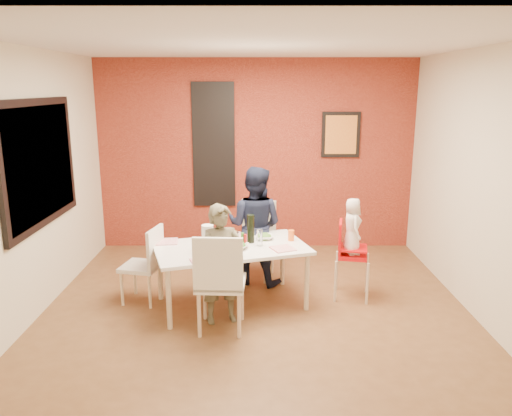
{
  "coord_description": "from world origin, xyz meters",
  "views": [
    {
      "loc": [
        -0.0,
        -4.87,
        2.31
      ],
      "look_at": [
        0.0,
        0.3,
        1.05
      ],
      "focal_mm": 35.0,
      "sensor_mm": 36.0,
      "label": 1
    }
  ],
  "objects_px": {
    "chair_near": "(220,278)",
    "child_near": "(222,264)",
    "high_chair": "(349,252)",
    "child_far": "(255,226)",
    "paper_towel_roll": "(208,238)",
    "wine_bottle": "(251,229)",
    "chair_left": "(147,261)",
    "dining_table": "(231,252)",
    "chair_far": "(257,234)",
    "toddler": "(352,226)"
  },
  "relations": [
    {
      "from": "child_far",
      "to": "paper_towel_roll",
      "type": "height_order",
      "value": "child_far"
    },
    {
      "from": "chair_far",
      "to": "child_near",
      "type": "relative_size",
      "value": 0.78
    },
    {
      "from": "dining_table",
      "to": "chair_far",
      "type": "relative_size",
      "value": 1.89
    },
    {
      "from": "dining_table",
      "to": "child_far",
      "type": "distance_m",
      "value": 0.7
    },
    {
      "from": "toddler",
      "to": "paper_towel_roll",
      "type": "relative_size",
      "value": 2.27
    },
    {
      "from": "paper_towel_roll",
      "to": "chair_left",
      "type": "bearing_deg",
      "value": 162.62
    },
    {
      "from": "chair_near",
      "to": "paper_towel_roll",
      "type": "xyz_separation_m",
      "value": [
        -0.15,
        0.5,
        0.24
      ]
    },
    {
      "from": "chair_near",
      "to": "high_chair",
      "type": "distance_m",
      "value": 1.61
    },
    {
      "from": "wine_bottle",
      "to": "paper_towel_roll",
      "type": "bearing_deg",
      "value": -147.45
    },
    {
      "from": "chair_left",
      "to": "dining_table",
      "type": "bearing_deg",
      "value": 97.41
    },
    {
      "from": "chair_far",
      "to": "chair_left",
      "type": "height_order",
      "value": "chair_far"
    },
    {
      "from": "chair_far",
      "to": "paper_towel_roll",
      "type": "xyz_separation_m",
      "value": [
        -0.5,
        -1.03,
        0.27
      ]
    },
    {
      "from": "chair_near",
      "to": "child_far",
      "type": "bearing_deg",
      "value": -101.74
    },
    {
      "from": "child_far",
      "to": "child_near",
      "type": "bearing_deg",
      "value": 92.84
    },
    {
      "from": "dining_table",
      "to": "high_chair",
      "type": "relative_size",
      "value": 2.03
    },
    {
      "from": "high_chair",
      "to": "child_far",
      "type": "distance_m",
      "value": 1.15
    },
    {
      "from": "high_chair",
      "to": "wine_bottle",
      "type": "height_order",
      "value": "wine_bottle"
    },
    {
      "from": "chair_near",
      "to": "child_near",
      "type": "distance_m",
      "value": 0.25
    },
    {
      "from": "high_chair",
      "to": "chair_far",
      "type": "bearing_deg",
      "value": 67.26
    },
    {
      "from": "toddler",
      "to": "wine_bottle",
      "type": "bearing_deg",
      "value": 85.08
    },
    {
      "from": "chair_near",
      "to": "wine_bottle",
      "type": "distance_m",
      "value": 0.87
    },
    {
      "from": "chair_near",
      "to": "child_near",
      "type": "height_order",
      "value": "child_near"
    },
    {
      "from": "chair_left",
      "to": "chair_far",
      "type": "bearing_deg",
      "value": 136.52
    },
    {
      "from": "paper_towel_roll",
      "to": "child_near",
      "type": "bearing_deg",
      "value": -58.01
    },
    {
      "from": "high_chair",
      "to": "toddler",
      "type": "xyz_separation_m",
      "value": [
        0.02,
        -0.01,
        0.3
      ]
    },
    {
      "from": "chair_left",
      "to": "paper_towel_roll",
      "type": "distance_m",
      "value": 0.79
    },
    {
      "from": "high_chair",
      "to": "child_far",
      "type": "xyz_separation_m",
      "value": [
        -1.05,
        0.45,
        0.18
      ]
    },
    {
      "from": "child_near",
      "to": "paper_towel_roll",
      "type": "relative_size",
      "value": 4.42
    },
    {
      "from": "child_near",
      "to": "paper_towel_roll",
      "type": "xyz_separation_m",
      "value": [
        -0.16,
        0.25,
        0.19
      ]
    },
    {
      "from": "chair_near",
      "to": "child_near",
      "type": "xyz_separation_m",
      "value": [
        0.0,
        0.25,
        0.05
      ]
    },
    {
      "from": "child_near",
      "to": "chair_left",
      "type": "bearing_deg",
      "value": 133.71
    },
    {
      "from": "high_chair",
      "to": "child_far",
      "type": "bearing_deg",
      "value": 78.03
    },
    {
      "from": "high_chair",
      "to": "chair_left",
      "type": "bearing_deg",
      "value": 104.52
    },
    {
      "from": "chair_left",
      "to": "paper_towel_roll",
      "type": "xyz_separation_m",
      "value": [
        0.68,
        -0.21,
        0.32
      ]
    },
    {
      "from": "high_chair",
      "to": "toddler",
      "type": "height_order",
      "value": "toddler"
    },
    {
      "from": "chair_far",
      "to": "child_near",
      "type": "height_order",
      "value": "child_near"
    },
    {
      "from": "dining_table",
      "to": "chair_far",
      "type": "height_order",
      "value": "chair_far"
    },
    {
      "from": "dining_table",
      "to": "high_chair",
      "type": "distance_m",
      "value": 1.31
    },
    {
      "from": "child_near",
      "to": "high_chair",
      "type": "bearing_deg",
      "value": 6.36
    },
    {
      "from": "dining_table",
      "to": "child_near",
      "type": "xyz_separation_m",
      "value": [
        -0.07,
        -0.39,
        0.0
      ]
    },
    {
      "from": "wine_bottle",
      "to": "chair_near",
      "type": "bearing_deg",
      "value": -110.0
    },
    {
      "from": "chair_near",
      "to": "toddler",
      "type": "distance_m",
      "value": 1.65
    },
    {
      "from": "chair_left",
      "to": "child_far",
      "type": "height_order",
      "value": "child_far"
    },
    {
      "from": "child_far",
      "to": "chair_left",
      "type": "bearing_deg",
      "value": 46.41
    },
    {
      "from": "child_far",
      "to": "toddler",
      "type": "distance_m",
      "value": 1.16
    },
    {
      "from": "toddler",
      "to": "child_near",
      "type": "bearing_deg",
      "value": 105.18
    },
    {
      "from": "chair_far",
      "to": "high_chair",
      "type": "distance_m",
      "value": 1.23
    },
    {
      "from": "chair_far",
      "to": "chair_left",
      "type": "distance_m",
      "value": 1.44
    },
    {
      "from": "dining_table",
      "to": "wine_bottle",
      "type": "height_order",
      "value": "wine_bottle"
    },
    {
      "from": "high_chair",
      "to": "paper_towel_roll",
      "type": "height_order",
      "value": "paper_towel_roll"
    }
  ]
}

